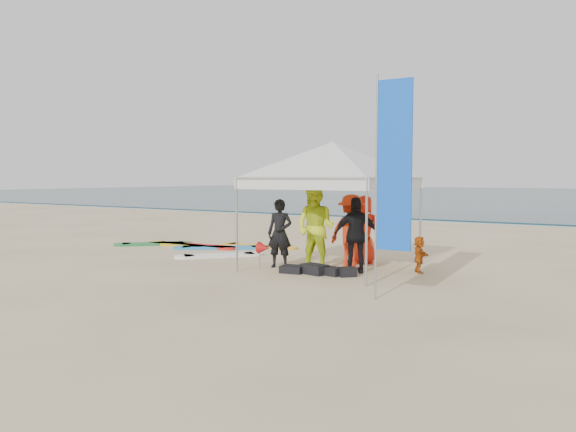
% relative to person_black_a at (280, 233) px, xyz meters
% --- Properties ---
extents(ground, '(120.00, 120.00, 0.00)m').
position_rel_person_black_a_xyz_m(ground, '(0.21, -2.22, -0.81)').
color(ground, beige).
rests_on(ground, ground).
extents(ocean, '(160.00, 84.00, 0.08)m').
position_rel_person_black_a_xyz_m(ocean, '(0.21, 57.78, -0.77)').
color(ocean, '#0C2633').
rests_on(ocean, ground).
extents(shoreline_foam, '(160.00, 1.20, 0.01)m').
position_rel_person_black_a_xyz_m(shoreline_foam, '(0.21, 15.98, -0.81)').
color(shoreline_foam, silver).
rests_on(shoreline_foam, ground).
extents(person_black_a, '(0.67, 0.52, 1.62)m').
position_rel_person_black_a_xyz_m(person_black_a, '(0.00, 0.00, 0.00)').
color(person_black_a, black).
rests_on(person_black_a, ground).
extents(person_yellow, '(0.96, 0.75, 1.97)m').
position_rel_person_black_a_xyz_m(person_yellow, '(0.91, 0.09, 0.17)').
color(person_yellow, '#DEF823').
rests_on(person_yellow, ground).
extents(person_orange_a, '(1.17, 0.74, 1.73)m').
position_rel_person_black_a_xyz_m(person_orange_a, '(1.49, 0.78, 0.06)').
color(person_orange_a, red).
rests_on(person_orange_a, ground).
extents(person_black_b, '(1.07, 0.86, 1.70)m').
position_rel_person_black_a_xyz_m(person_black_b, '(1.86, 0.27, 0.04)').
color(person_black_b, black).
rests_on(person_black_b, ground).
extents(person_orange_b, '(0.91, 0.69, 1.69)m').
position_rel_person_black_a_xyz_m(person_orange_b, '(1.40, 1.67, 0.03)').
color(person_orange_b, red).
rests_on(person_orange_b, ground).
extents(person_seated, '(0.62, 0.77, 0.82)m').
position_rel_person_black_a_xyz_m(person_seated, '(3.03, 1.05, -0.40)').
color(person_seated, '#C85A11').
rests_on(person_seated, ground).
extents(canopy_tent, '(4.48, 4.48, 3.38)m').
position_rel_person_black_a_xyz_m(canopy_tent, '(1.10, 0.56, 2.13)').
color(canopy_tent, '#A5A5A8').
rests_on(canopy_tent, ground).
extents(feather_flag, '(0.65, 0.04, 3.89)m').
position_rel_person_black_a_xyz_m(feather_flag, '(3.59, -2.02, 1.48)').
color(feather_flag, '#A5A5A8').
rests_on(feather_flag, ground).
extents(marker_pennant, '(0.28, 0.28, 0.64)m').
position_rel_person_black_a_xyz_m(marker_pennant, '(-0.18, -0.40, -0.32)').
color(marker_pennant, '#A5A5A8').
rests_on(marker_pennant, ground).
extents(gear_pile, '(1.74, 0.68, 0.22)m').
position_rel_person_black_a_xyz_m(gear_pile, '(1.21, -0.35, -0.72)').
color(gear_pile, black).
rests_on(gear_pile, ground).
extents(surfboard_spread, '(5.12, 3.50, 0.07)m').
position_rel_person_black_a_xyz_m(surfboard_spread, '(-3.86, 1.83, -0.78)').
color(surfboard_spread, '#217A39').
rests_on(surfboard_spread, ground).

